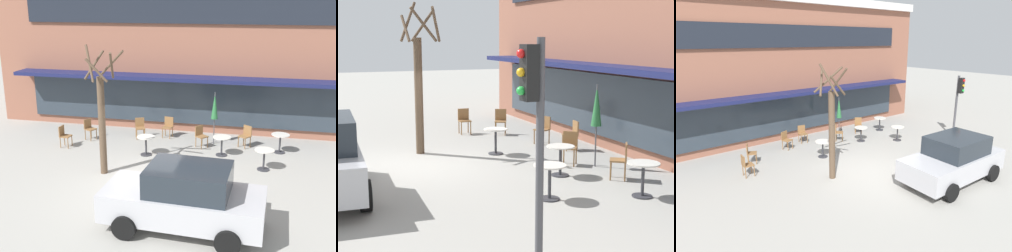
% 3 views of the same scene
% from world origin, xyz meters
% --- Properties ---
extents(ground_plane, '(80.00, 80.00, 0.00)m').
position_xyz_m(ground_plane, '(0.00, 0.00, 0.00)').
color(ground_plane, '#9E9B93').
extents(building_facade, '(17.90, 9.10, 7.47)m').
position_xyz_m(building_facade, '(0.00, 9.97, 3.73)').
color(building_facade, '#935B47').
rests_on(building_facade, ground).
extents(cafe_table_near_wall, '(0.70, 0.70, 0.76)m').
position_xyz_m(cafe_table_near_wall, '(4.41, 4.03, 0.52)').
color(cafe_table_near_wall, '#333338').
rests_on(cafe_table_near_wall, ground).
extents(cafe_table_streetside, '(0.70, 0.70, 0.76)m').
position_xyz_m(cafe_table_streetside, '(2.21, 3.21, 0.52)').
color(cafe_table_streetside, '#333338').
rests_on(cafe_table_streetside, ground).
extents(cafe_table_by_tree, '(0.70, 0.70, 0.76)m').
position_xyz_m(cafe_table_by_tree, '(-0.66, 2.60, 0.52)').
color(cafe_table_by_tree, '#333338').
rests_on(cafe_table_by_tree, ground).
extents(cafe_table_mid_patio, '(0.70, 0.70, 0.76)m').
position_xyz_m(cafe_table_mid_patio, '(3.82, 2.09, 0.52)').
color(cafe_table_mid_patio, '#333338').
rests_on(cafe_table_mid_patio, ground).
extents(patio_umbrella_green_folded, '(0.28, 0.28, 2.20)m').
position_xyz_m(patio_umbrella_green_folded, '(1.74, 4.51, 1.63)').
color(patio_umbrella_green_folded, '#4C4C51').
rests_on(patio_umbrella_green_folded, ground).
extents(cafe_chair_0, '(0.56, 0.56, 0.89)m').
position_xyz_m(cafe_chair_0, '(1.26, 4.00, 0.53)').
color(cafe_chair_0, olive).
rests_on(cafe_chair_0, ground).
extents(cafe_chair_1, '(0.53, 0.53, 0.89)m').
position_xyz_m(cafe_chair_1, '(-3.57, 3.92, 0.53)').
color(cafe_chair_1, olive).
rests_on(cafe_chair_1, ground).
extents(cafe_chair_2, '(0.42, 0.42, 0.89)m').
position_xyz_m(cafe_chair_2, '(-4.18, 2.76, 0.53)').
color(cafe_chair_2, olive).
rests_on(cafe_chair_2, ground).
extents(cafe_chair_3, '(0.56, 0.56, 0.89)m').
position_xyz_m(cafe_chair_3, '(3.06, 4.42, 0.53)').
color(cafe_chair_3, olive).
rests_on(cafe_chair_3, ground).
extents(cafe_chair_4, '(0.45, 0.45, 0.89)m').
position_xyz_m(cafe_chair_4, '(-0.33, 4.99, 0.53)').
color(cafe_chair_4, olive).
rests_on(cafe_chair_4, ground).
extents(cafe_chair_5, '(0.52, 0.52, 0.89)m').
position_xyz_m(cafe_chair_5, '(-1.49, 4.58, 0.53)').
color(cafe_chair_5, olive).
rests_on(cafe_chair_5, ground).
extents(parked_sedan, '(4.27, 2.15, 1.76)m').
position_xyz_m(parked_sedan, '(1.82, -2.46, 0.88)').
color(parked_sedan, '#B7B7BC').
rests_on(parked_sedan, ground).
extents(street_tree, '(1.32, 1.27, 4.43)m').
position_xyz_m(street_tree, '(-1.60, 0.58, 2.04)').
color(street_tree, brown).
rests_on(street_tree, ground).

